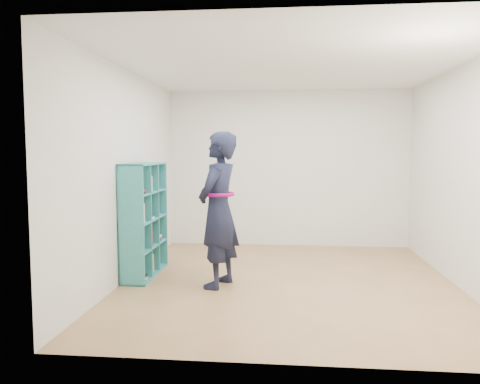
# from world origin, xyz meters

# --- Properties ---
(floor) EXTENTS (4.50, 4.50, 0.00)m
(floor) POSITION_xyz_m (0.00, 0.00, 0.00)
(floor) COLOR olive
(floor) RESTS_ON ground
(ceiling) EXTENTS (4.50, 4.50, 0.00)m
(ceiling) POSITION_xyz_m (0.00, 0.00, 2.60)
(ceiling) COLOR white
(ceiling) RESTS_ON wall_back
(wall_left) EXTENTS (0.02, 4.50, 2.60)m
(wall_left) POSITION_xyz_m (-2.00, 0.00, 1.30)
(wall_left) COLOR silver
(wall_left) RESTS_ON floor
(wall_right) EXTENTS (0.02, 4.50, 2.60)m
(wall_right) POSITION_xyz_m (2.00, 0.00, 1.30)
(wall_right) COLOR silver
(wall_right) RESTS_ON floor
(wall_back) EXTENTS (4.00, 0.02, 2.60)m
(wall_back) POSITION_xyz_m (0.00, 2.25, 1.30)
(wall_back) COLOR silver
(wall_back) RESTS_ON floor
(wall_front) EXTENTS (4.00, 0.02, 2.60)m
(wall_front) POSITION_xyz_m (0.00, -2.25, 1.30)
(wall_front) COLOR silver
(wall_front) RESTS_ON floor
(bookshelf) EXTENTS (0.32, 1.08, 1.44)m
(bookshelf) POSITION_xyz_m (-1.86, 0.15, 0.70)
(bookshelf) COLOR teal
(bookshelf) RESTS_ON floor
(person) EXTENTS (0.61, 0.76, 1.82)m
(person) POSITION_xyz_m (-0.81, -0.26, 0.91)
(person) COLOR black
(person) RESTS_ON floor
(smartphone) EXTENTS (0.02, 0.11, 0.14)m
(smartphone) POSITION_xyz_m (-0.92, -0.15, 1.03)
(smartphone) COLOR silver
(smartphone) RESTS_ON person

